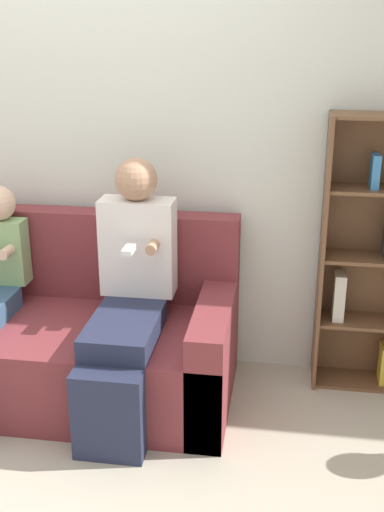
# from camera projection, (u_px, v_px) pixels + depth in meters

# --- Properties ---
(ground_plane) EXTENTS (14.00, 14.00, 0.00)m
(ground_plane) POSITION_uv_depth(u_px,v_px,m) (25.00, 447.00, 2.94)
(ground_plane) COLOR #B2A893
(back_wall) EXTENTS (10.00, 0.06, 2.55)m
(back_wall) POSITION_uv_depth(u_px,v_px,m) (75.00, 133.00, 3.40)
(back_wall) COLOR silver
(back_wall) RESTS_ON ground_plane
(couch) EXTENTS (2.14, 0.84, 0.89)m
(couch) POSITION_uv_depth(u_px,v_px,m) (28.00, 337.00, 3.35)
(couch) COLOR maroon
(couch) RESTS_ON ground_plane
(adult_seated) EXTENTS (0.37, 0.81, 1.22)m
(adult_seated) POSITION_uv_depth(u_px,v_px,m) (129.00, 291.00, 3.06)
(adult_seated) COLOR #232842
(adult_seated) RESTS_ON ground_plane
(bookshelf) EXTENTS (0.48, 0.24, 1.43)m
(bookshelf) POSITION_uv_depth(u_px,v_px,m) (369.00, 258.00, 3.26)
(bookshelf) COLOR brown
(bookshelf) RESTS_ON ground_plane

